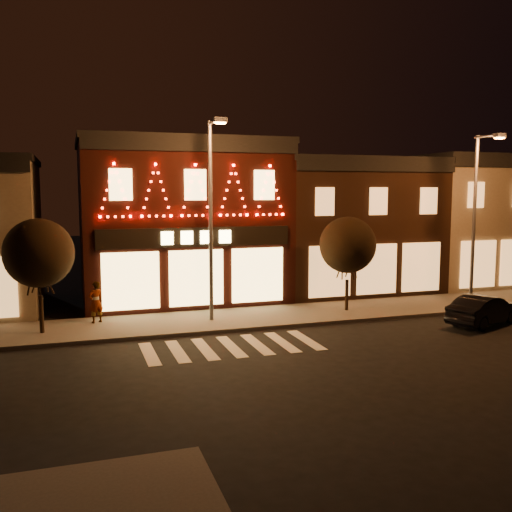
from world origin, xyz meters
TOP-DOWN VIEW (x-y plane):
  - ground at (0.00, 0.00)m, footprint 120.00×120.00m
  - sidewalk_far at (2.00, 8.00)m, footprint 44.00×4.00m
  - building_pulp at (0.00, 13.98)m, footprint 10.20×8.34m
  - building_right_a at (9.50, 13.99)m, footprint 9.20×8.28m
  - building_right_b at (18.50, 13.99)m, footprint 9.20×8.28m
  - streetlamp_mid at (0.21, 7.63)m, footprint 0.53×1.93m
  - streetlamp_right at (12.68, 6.36)m, footprint 0.54×1.87m
  - tree_left at (-6.70, 7.78)m, footprint 2.70×2.70m
  - tree_right at (6.72, 7.87)m, footprint 2.63×2.63m
  - dark_sedan at (11.28, 3.97)m, footprint 4.15×2.66m
  - pedestrian at (-4.58, 8.90)m, footprint 0.77×0.65m

SIDE VIEW (x-z plane):
  - ground at x=0.00m, z-range 0.00..0.00m
  - sidewalk_far at x=2.00m, z-range 0.00..0.15m
  - dark_sedan at x=11.28m, z-range 0.00..1.29m
  - pedestrian at x=-4.58m, z-range 0.15..1.93m
  - tree_right at x=6.72m, z-range 1.03..5.42m
  - tree_left at x=-6.70m, z-range 1.05..5.57m
  - building_right_a at x=9.50m, z-range 0.01..7.51m
  - building_right_b at x=18.50m, z-range 0.01..7.81m
  - building_pulp at x=0.00m, z-range 0.01..8.31m
  - streetlamp_right at x=12.68m, z-range 0.86..9.00m
  - streetlamp_mid at x=0.21m, z-range 0.89..9.37m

